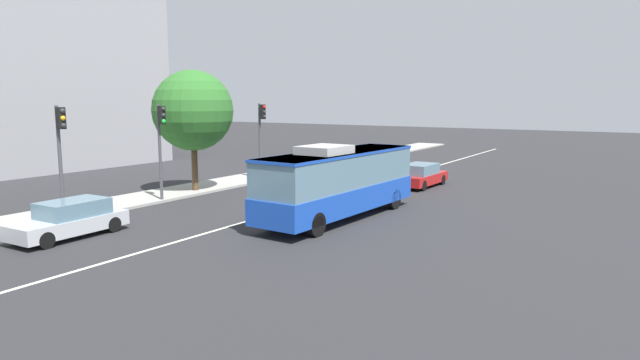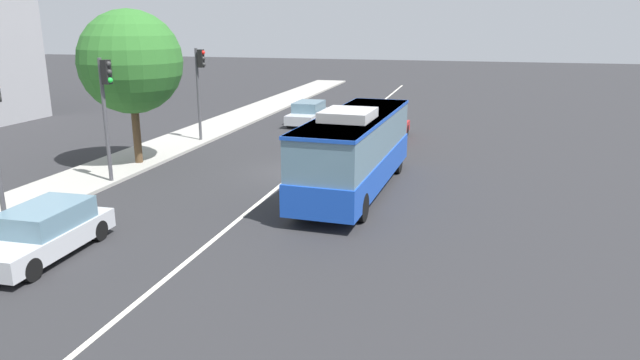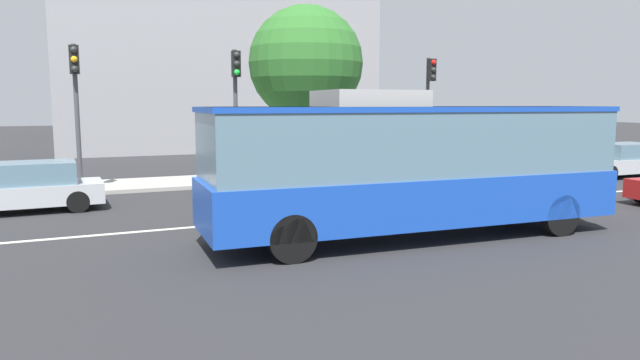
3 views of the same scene
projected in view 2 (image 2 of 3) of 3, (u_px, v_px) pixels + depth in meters
ground_plane at (296, 172)px, 25.87m from camera, size 160.00×160.00×0.00m
sidewalk_kerb at (134, 160)px, 27.94m from camera, size 80.00×3.28×0.14m
lane_centre_line at (296, 172)px, 25.87m from camera, size 76.00×0.16×0.01m
transit_bus at (355, 147)px, 22.47m from camera, size 10.10×2.95×3.46m
sedan_silver at (44, 232)px, 16.50m from camera, size 4.55×1.93×1.46m
sedan_silver_ahead at (308, 113)px, 37.98m from camera, size 4.52×1.86×1.46m
sedan_red at (388, 127)px, 32.84m from camera, size 4.57×1.97×1.46m
traffic_light_near_corner at (106, 99)px, 23.07m from camera, size 0.35×0.62×5.20m
traffic_light_mid_block at (200, 79)px, 31.42m from camera, size 0.33×0.62×5.20m
street_tree_kerbside_centre at (131, 62)px, 25.91m from camera, size 4.68×4.68×7.17m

